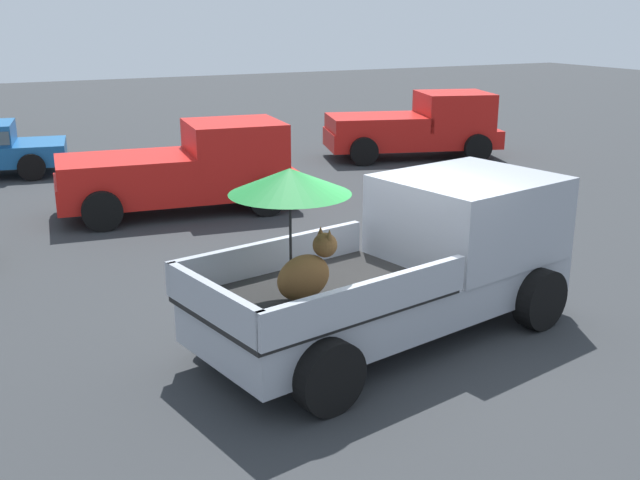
{
  "coord_description": "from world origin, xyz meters",
  "views": [
    {
      "loc": [
        -4.66,
        -7.39,
        3.96
      ],
      "look_at": [
        -0.5,
        0.94,
        1.1
      ],
      "focal_mm": 41.86,
      "sensor_mm": 36.0,
      "label": 1
    }
  ],
  "objects": [
    {
      "name": "pickup_truck_main",
      "position": [
        0.4,
        0.08,
        0.98
      ],
      "size": [
        5.32,
        3.04,
        2.36
      ],
      "rotation": [
        0.0,
        0.0,
        0.2
      ],
      "color": "black",
      "rests_on": "ground"
    },
    {
      "name": "ground_plane",
      "position": [
        0.0,
        0.0,
        0.0
      ],
      "size": [
        80.0,
        80.0,
        0.0
      ],
      "primitive_type": "plane",
      "color": "#2D3033"
    },
    {
      "name": "pickup_truck_red",
      "position": [
        7.23,
        10.14,
        0.87
      ],
      "size": [
        5.12,
        3.22,
        1.8
      ],
      "rotation": [
        0.0,
        0.0,
        -0.3
      ],
      "color": "black",
      "rests_on": "ground"
    },
    {
      "name": "pickup_truck_far",
      "position": [
        -0.37,
        7.26,
        0.87
      ],
      "size": [
        4.98,
        2.6,
        1.8
      ],
      "rotation": [
        0.0,
        0.0,
        -0.12
      ],
      "color": "black",
      "rests_on": "ground"
    }
  ]
}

